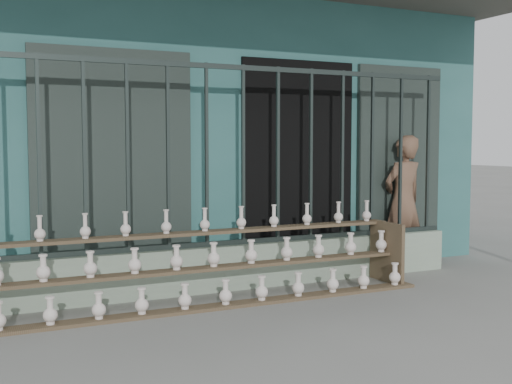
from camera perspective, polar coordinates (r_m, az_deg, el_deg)
name	(u,v)px	position (r m, az deg, el deg)	size (l,w,h in m)	color
ground	(307,319)	(5.48, 4.56, -11.20)	(60.00, 60.00, 0.00)	slate
workshop_building	(159,133)	(9.20, -8.65, 5.23)	(7.40, 6.60, 3.21)	#2F6361
parapet_wall	(243,266)	(6.56, -1.13, -6.58)	(5.00, 0.20, 0.45)	#8FA48C
security_fence	(243,155)	(6.44, -1.14, 3.28)	(5.00, 0.04, 1.80)	#283330
shelf_rack	(196,265)	(5.91, -5.39, -6.47)	(4.50, 0.68, 0.85)	brown
elderly_woman	(403,201)	(7.91, 12.96, -0.75)	(0.57, 0.38, 1.57)	brown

